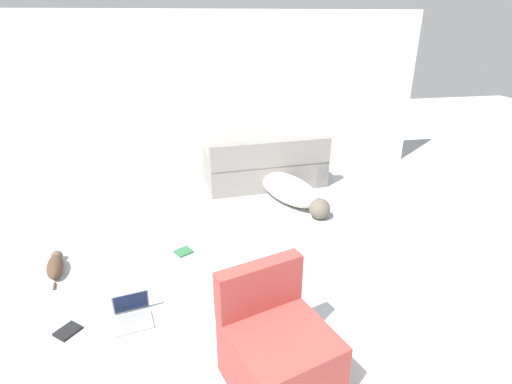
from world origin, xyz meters
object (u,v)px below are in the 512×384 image
at_px(book_green, 184,252).
at_px(laptop_open, 132,311).
at_px(book_black, 68,331).
at_px(side_chair, 277,351).
at_px(dog, 291,191).
at_px(cat, 55,265).
at_px(couch, 265,168).

bearing_deg(book_green, laptop_open, -115.07).
xyz_separation_m(book_black, side_chair, (1.56, -0.79, 0.28)).
bearing_deg(book_green, dog, 34.45).
height_order(dog, book_green, dog).
height_order(cat, laptop_open, laptop_open).
distance_m(couch, book_green, 2.21).
xyz_separation_m(cat, laptop_open, (0.82, -0.86, 0.01)).
distance_m(couch, dog, 0.79).
relative_size(dog, laptop_open, 4.43).
bearing_deg(laptop_open, couch, 46.96).
height_order(couch, dog, couch).
distance_m(laptop_open, side_chair, 1.38).
bearing_deg(dog, laptop_open, -66.95).
bearing_deg(book_green, side_chair, -71.90).
bearing_deg(book_black, cat, 108.57).
bearing_deg(cat, couch, -63.69).
height_order(dog, cat, dog).
xyz_separation_m(couch, book_green, (-1.29, -1.78, -0.24)).
height_order(book_black, side_chair, side_chair).
height_order(couch, cat, couch).
xyz_separation_m(couch, dog, (0.21, -0.75, -0.08)).
bearing_deg(side_chair, cat, 119.83).
xyz_separation_m(couch, side_chair, (-0.69, -3.62, 0.03)).
bearing_deg(laptop_open, side_chair, -50.31).
relative_size(couch, dog, 1.18).
bearing_deg(cat, dog, -77.87).
xyz_separation_m(cat, book_green, (1.27, 0.10, -0.06)).
bearing_deg(laptop_open, book_black, 177.72).
xyz_separation_m(couch, book_black, (-2.25, -2.82, -0.24)).
distance_m(book_black, book_green, 1.41).
bearing_deg(cat, laptop_open, -146.33).
bearing_deg(book_black, couch, 51.49).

